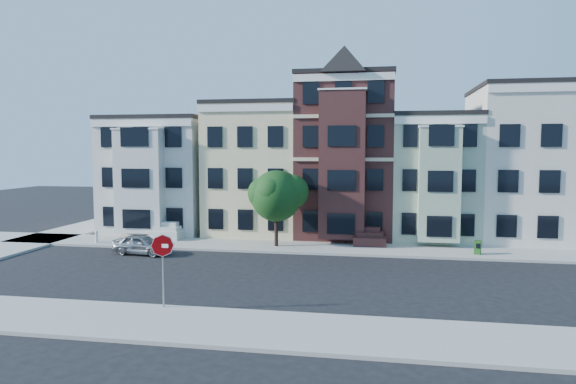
% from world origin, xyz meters
% --- Properties ---
extents(ground, '(120.00, 120.00, 0.00)m').
position_xyz_m(ground, '(0.00, 0.00, 0.00)').
color(ground, black).
extents(far_sidewalk, '(60.00, 4.00, 0.15)m').
position_xyz_m(far_sidewalk, '(0.00, 8.00, 0.07)').
color(far_sidewalk, '#9E9B93').
rests_on(far_sidewalk, ground).
extents(near_sidewalk, '(60.00, 4.00, 0.15)m').
position_xyz_m(near_sidewalk, '(0.00, -8.00, 0.07)').
color(near_sidewalk, '#9E9B93').
rests_on(near_sidewalk, ground).
extents(house_white, '(8.00, 9.00, 9.00)m').
position_xyz_m(house_white, '(-15.00, 14.50, 4.50)').
color(house_white, silver).
rests_on(house_white, ground).
extents(house_yellow, '(7.00, 9.00, 10.00)m').
position_xyz_m(house_yellow, '(-7.00, 14.50, 5.00)').
color(house_yellow, beige).
rests_on(house_yellow, ground).
extents(house_brown, '(7.00, 9.00, 12.00)m').
position_xyz_m(house_brown, '(0.00, 14.50, 6.00)').
color(house_brown, '#3C1C1A').
rests_on(house_brown, ground).
extents(house_green, '(6.00, 9.00, 9.00)m').
position_xyz_m(house_green, '(6.50, 14.50, 4.50)').
color(house_green, '#9CAE92').
rests_on(house_green, ground).
extents(house_cream, '(8.00, 9.00, 11.00)m').
position_xyz_m(house_cream, '(13.50, 14.50, 5.50)').
color(house_cream, beige).
rests_on(house_cream, ground).
extents(street_tree, '(6.99, 6.99, 6.35)m').
position_xyz_m(street_tree, '(-4.29, 7.87, 3.33)').
color(street_tree, '#1C4C1A').
rests_on(street_tree, far_sidewalk).
extents(parked_car, '(3.91, 1.95, 1.28)m').
position_xyz_m(parked_car, '(-12.32, 4.27, 0.64)').
color(parked_car, '#9A9EA3').
rests_on(parked_car, ground).
extents(newspaper_box, '(0.49, 0.46, 0.86)m').
position_xyz_m(newspaper_box, '(8.65, 7.28, 0.58)').
color(newspaper_box, '#1C4F18').
rests_on(newspaper_box, far_sidewalk).
extents(fire_hydrant, '(0.25, 0.25, 0.68)m').
position_xyz_m(fire_hydrant, '(-17.00, 6.88, 0.49)').
color(fire_hydrant, silver).
rests_on(fire_hydrant, far_sidewalk).
extents(stop_sign, '(0.95, 0.18, 3.43)m').
position_xyz_m(stop_sign, '(-6.23, -6.30, 1.87)').
color(stop_sign, '#B10406').
rests_on(stop_sign, near_sidewalk).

